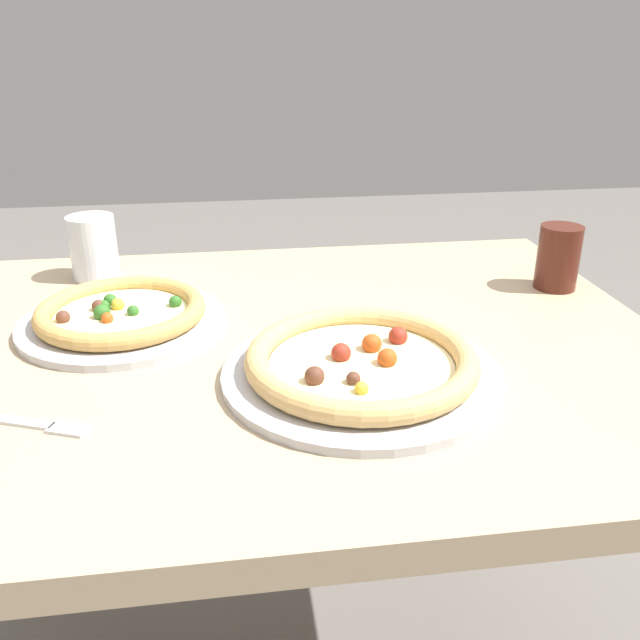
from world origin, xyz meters
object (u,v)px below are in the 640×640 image
pizza_far (121,315)px  water_cup_clear (94,247)px  pizza_near (361,364)px  fork (15,421)px  drink_cup_colored (558,257)px

pizza_far → water_cup_clear: size_ratio=2.71×
pizza_near → water_cup_clear: 0.59m
water_cup_clear → pizza_far: bearing=-72.4°
pizza_far → fork: pizza_far is taller
drink_cup_colored → fork: drink_cup_colored is taller
pizza_near → pizza_far: 0.39m
drink_cup_colored → fork: bearing=-158.1°
pizza_far → fork: (-0.09, -0.26, -0.02)m
water_cup_clear → fork: water_cup_clear is taller
water_cup_clear → fork: bearing=-91.7°
drink_cup_colored → water_cup_clear: size_ratio=0.97×
pizza_near → fork: (-0.41, -0.05, -0.02)m
pizza_far → water_cup_clear: (-0.07, 0.23, 0.04)m
pizza_near → fork: pizza_near is taller
pizza_near → pizza_far: (-0.32, 0.21, -0.00)m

